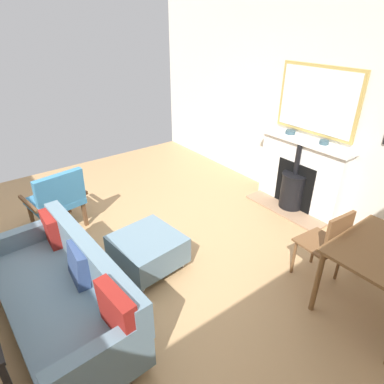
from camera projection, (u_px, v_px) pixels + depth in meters
ground_plane at (130, 259)px, 3.83m from camera, size 5.48×6.17×0.01m
wall_left at (296, 102)px, 4.60m from camera, size 0.12×6.17×2.87m
fireplace at (299, 177)px, 4.68m from camera, size 0.55×1.37×1.04m
mirror_over_mantel at (317, 101)px, 4.24m from camera, size 0.04×1.16×0.88m
mantel_bowl_near at (290, 132)px, 4.61m from camera, size 0.14×0.14×0.05m
mantel_bowl_far at (324, 142)px, 4.23m from camera, size 0.12×0.12×0.05m
sofa at (65, 294)px, 2.90m from camera, size 0.87×1.89×0.80m
ottoman at (148, 249)px, 3.61m from camera, size 0.74×0.74×0.39m
armchair_accent at (57, 198)px, 4.14m from camera, size 0.75×0.66×0.85m
dining_chair_near_fireplace at (328, 242)px, 3.28m from camera, size 0.43×0.43×0.86m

